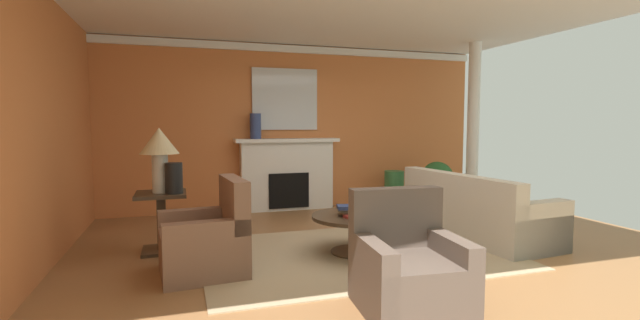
{
  "coord_description": "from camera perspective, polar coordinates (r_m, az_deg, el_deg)",
  "views": [
    {
      "loc": [
        -1.94,
        -4.7,
        1.5
      ],
      "look_at": [
        -0.11,
        1.0,
        1.0
      ],
      "focal_mm": 24.74,
      "sensor_mm": 36.0,
      "label": 1
    }
  ],
  "objects": [
    {
      "name": "armchair_facing_fireplace",
      "position": [
        3.73,
        11.36,
        -14.0
      ],
      "size": [
        0.86,
        0.86,
        0.95
      ],
      "color": "brown",
      "rests_on": "ground_plane"
    },
    {
      "name": "crown_moulding",
      "position": [
        7.88,
        -3.44,
        14.11
      ],
      "size": [
        7.04,
        0.08,
        0.12
      ],
      "primitive_type": "cube",
      "color": "white"
    },
    {
      "name": "vase_on_side_table",
      "position": [
        5.29,
        -18.37,
        -2.24
      ],
      "size": [
        0.2,
        0.2,
        0.35
      ],
      "primitive_type": "cylinder",
      "color": "black",
      "rests_on": "side_table"
    },
    {
      "name": "ground_plane",
      "position": [
        5.3,
        4.51,
        -11.66
      ],
      "size": [
        8.37,
        8.37,
        0.0
      ],
      "primitive_type": "plane",
      "color": "olive"
    },
    {
      "name": "armchair_near_window",
      "position": [
        4.62,
        -14.4,
        -10.35
      ],
      "size": [
        0.87,
        0.87,
        0.95
      ],
      "color": "brown",
      "rests_on": "ground_plane"
    },
    {
      "name": "ceiling_panel",
      "position": [
        5.54,
        3.46,
        19.29
      ],
      "size": [
        7.04,
        6.3,
        0.06
      ],
      "primitive_type": "cube",
      "color": "white"
    },
    {
      "name": "column_white",
      "position": [
        7.98,
        19.19,
        4.01
      ],
      "size": [
        0.2,
        0.2,
        2.86
      ],
      "primitive_type": "cylinder",
      "color": "white",
      "rests_on": "ground_plane"
    },
    {
      "name": "wall_window",
      "position": [
        5.18,
        -32.87,
        3.24
      ],
      "size": [
        0.12,
        6.3,
        2.86
      ],
      "primitive_type": "cube",
      "color": "#CC723D",
      "rests_on": "ground_plane"
    },
    {
      "name": "table_lamp",
      "position": [
        5.39,
        -20.06,
        1.56
      ],
      "size": [
        0.44,
        0.44,
        0.75
      ],
      "color": "beige",
      "rests_on": "side_table"
    },
    {
      "name": "wall_fireplace",
      "position": [
        7.86,
        -3.54,
        4.25
      ],
      "size": [
        7.04,
        0.12,
        2.86
      ],
      "primitive_type": "cube",
      "color": "#CC723D",
      "rests_on": "ground_plane"
    },
    {
      "name": "mantel_mirror",
      "position": [
        7.74,
        -4.54,
        7.84
      ],
      "size": [
        1.15,
        0.04,
        1.06
      ],
      "primitive_type": "cube",
      "color": "silver"
    },
    {
      "name": "vase_tall_corner",
      "position": [
        8.09,
        9.56,
        -3.66
      ],
      "size": [
        0.35,
        0.35,
        0.64
      ],
      "primitive_type": "cylinder",
      "color": "#33703D",
      "rests_on": "ground_plane"
    },
    {
      "name": "coffee_table",
      "position": [
        5.14,
        4.55,
        -8.34
      ],
      "size": [
        1.0,
        1.0,
        0.45
      ],
      "color": "#3D2D1E",
      "rests_on": "ground_plane"
    },
    {
      "name": "area_rug",
      "position": [
        5.22,
        4.53,
        -11.87
      ],
      "size": [
        3.45,
        2.37,
        0.01
      ],
      "primitive_type": "cube",
      "color": "tan",
      "rests_on": "ground_plane"
    },
    {
      "name": "book_red_cover",
      "position": [
        4.96,
        4.67,
        -7.28
      ],
      "size": [
        0.27,
        0.21,
        0.03
      ],
      "primitive_type": "cube",
      "rotation": [
        0.0,
        0.0,
        0.19
      ],
      "color": "maroon",
      "rests_on": "coffee_table"
    },
    {
      "name": "side_table",
      "position": [
        5.49,
        -19.81,
        -7.07
      ],
      "size": [
        0.56,
        0.56,
        0.7
      ],
      "color": "#3D2D1E",
      "rests_on": "ground_plane"
    },
    {
      "name": "fireplace",
      "position": [
        7.67,
        -4.27,
        -2.1
      ],
      "size": [
        1.8,
        0.35,
        1.24
      ],
      "color": "white",
      "rests_on": "ground_plane"
    },
    {
      "name": "sofa",
      "position": [
        6.22,
        19.37,
        -6.65
      ],
      "size": [
        1.08,
        2.17,
        0.85
      ],
      "color": "beige",
      "rests_on": "ground_plane"
    },
    {
      "name": "book_small_novel",
      "position": [
        5.02,
        3.37,
        -6.11
      ],
      "size": [
        0.23,
        0.21,
        0.04
      ],
      "primitive_type": "cube",
      "rotation": [
        0.0,
        0.0,
        -0.22
      ],
      "color": "navy",
      "rests_on": "coffee_table"
    },
    {
      "name": "potted_plant",
      "position": [
        7.98,
        14.9,
        -2.64
      ],
      "size": [
        0.56,
        0.56,
        0.83
      ],
      "color": "#333333",
      "rests_on": "ground_plane"
    },
    {
      "name": "vase_mantel_left",
      "position": [
        7.46,
        -8.34,
        4.35
      ],
      "size": [
        0.19,
        0.19,
        0.43
      ],
      "primitive_type": "cylinder",
      "color": "navy",
      "rests_on": "fireplace"
    },
    {
      "name": "book_art_folio",
      "position": [
        5.14,
        3.42,
        -6.38
      ],
      "size": [
        0.23,
        0.21,
        0.05
      ],
      "primitive_type": "cube",
      "rotation": [
        0.0,
        0.0,
        -0.36
      ],
      "color": "tan",
      "rests_on": "coffee_table"
    }
  ]
}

